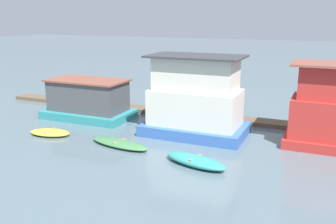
# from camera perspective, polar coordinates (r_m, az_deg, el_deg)

# --- Properties ---
(ground_plane) EXTENTS (200.00, 200.00, 0.00)m
(ground_plane) POSITION_cam_1_polar(r_m,az_deg,el_deg) (25.69, 0.89, -2.51)
(ground_plane) COLOR slate
(dock_walkway) EXTENTS (33.80, 1.46, 0.30)m
(dock_walkway) POSITION_cam_1_polar(r_m,az_deg,el_deg) (28.66, 3.47, -0.41)
(dock_walkway) COLOR brown
(dock_walkway) RESTS_ON ground_plane
(houseboat_teal) EXTENTS (6.50, 3.73, 2.91)m
(houseboat_teal) POSITION_cam_1_polar(r_m,az_deg,el_deg) (28.71, -12.05, 1.78)
(houseboat_teal) COLOR teal
(houseboat_teal) RESTS_ON ground_plane
(houseboat_blue) EXTENTS (6.54, 4.02, 5.12)m
(houseboat_blue) POSITION_cam_1_polar(r_m,az_deg,el_deg) (23.98, 4.20, 1.82)
(houseboat_blue) COLOR #3866B7
(houseboat_blue) RESTS_ON ground_plane
(dinghy_yellow) EXTENTS (2.90, 1.77, 0.35)m
(dinghy_yellow) POSITION_cam_1_polar(r_m,az_deg,el_deg) (25.38, -17.54, -3.00)
(dinghy_yellow) COLOR yellow
(dinghy_yellow) RESTS_ON ground_plane
(dinghy_green) EXTENTS (4.19, 1.91, 0.35)m
(dinghy_green) POSITION_cam_1_polar(r_m,az_deg,el_deg) (22.38, -7.40, -4.77)
(dinghy_green) COLOR #47844C
(dinghy_green) RESTS_ON ground_plane
(dinghy_teal) EXTENTS (3.77, 2.13, 0.49)m
(dinghy_teal) POSITION_cam_1_polar(r_m,az_deg,el_deg) (19.50, 4.22, -7.43)
(dinghy_teal) COLOR teal
(dinghy_teal) RESTS_ON ground_plane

